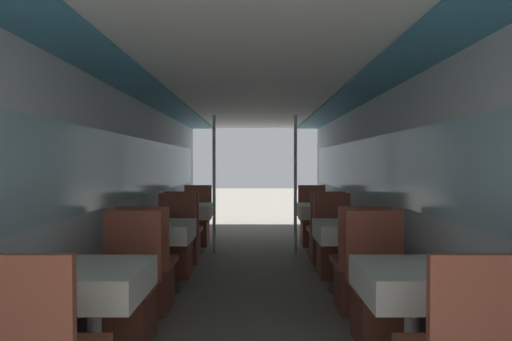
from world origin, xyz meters
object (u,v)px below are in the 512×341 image
object	(u,v)px
chair_right_near_1	(360,279)
dining_table_left_1	(164,234)
chair_left_far_0	(126,304)
chair_left_near_2	(185,241)
chair_right_far_1	(335,251)
dining_table_left_2	(191,212)
chair_left_far_2	(197,227)
support_pole_left_2	(215,184)
chair_left_far_1	(175,251)
chair_right_far_0	(382,304)
chair_right_near_2	(326,241)
support_pole_right_2	(296,184)
chair_right_far_2	(314,227)
dining_table_right_0	(412,286)
dining_table_right_2	(319,212)
chair_left_near_1	(149,279)
dining_table_left_0	(95,286)
dining_table_right_1	(346,234)

from	to	relation	value
chair_right_near_1	dining_table_left_1	bearing A→B (deg)	163.42
chair_left_far_0	chair_left_near_2	size ratio (longest dim) A/B	1.00
chair_right_near_1	chair_right_far_1	size ratio (longest dim) A/B	1.00
dining_table_left_2	chair_left_far_2	distance (m)	0.67
chair_left_near_2	support_pole_left_2	distance (m)	1.03
chair_left_far_1	chair_right_far_0	bearing A→B (deg)	137.09
chair_right_near_2	support_pole_right_2	world-z (taller)	support_pole_right_2
dining_table_left_1	chair_left_far_0	bearing A→B (deg)	-90.00
chair_left_far_0	chair_right_far_2	size ratio (longest dim) A/B	1.00
chair_left_far_2	dining_table_right_0	xyz separation A→B (m)	(1.97, -4.26, 0.32)
chair_left_far_1	dining_table_right_2	xyz separation A→B (m)	(1.97, 1.25, 0.32)
dining_table_right_0	chair_left_far_0	bearing A→B (deg)	163.42
chair_right_far_2	chair_left_far_2	bearing A→B (deg)	0.00
chair_left_near_1	dining_table_right_2	world-z (taller)	chair_left_near_1
chair_left_far_0	chair_left_far_1	xyz separation A→B (m)	(0.00, 1.83, 0.00)
chair_left_near_2	chair_right_far_0	xyz separation A→B (m)	(1.97, -2.49, 0.00)
dining_table_left_1	dining_table_left_2	bearing A→B (deg)	90.00
chair_left_far_2	chair_right_far_1	bearing A→B (deg)	137.09
dining_table_right_0	chair_right_near_2	distance (m)	3.10
dining_table_right_0	dining_table_left_0	bearing A→B (deg)	180.00
dining_table_right_0	dining_table_right_2	world-z (taller)	same
chair_right_far_1	support_pole_right_2	world-z (taller)	support_pole_right_2
chair_left_near_1	chair_right_near_1	size ratio (longest dim) A/B	1.00
dining_table_left_1	chair_left_far_2	bearing A→B (deg)	90.00
chair_left_far_2	chair_right_far_0	size ratio (longest dim) A/B	1.00
chair_left_near_1	dining_table_left_2	xyz separation A→B (m)	(-0.00, 2.42, 0.32)
chair_left_far_1	dining_table_right_0	size ratio (longest dim) A/B	1.34
dining_table_left_2	chair_right_near_2	distance (m)	2.08
dining_table_right_0	dining_table_left_2	bearing A→B (deg)	118.28
dining_table_right_0	dining_table_right_2	distance (m)	3.67
chair_right_far_0	dining_table_right_1	distance (m)	1.29
dining_table_left_0	dining_table_left_2	distance (m)	3.67
dining_table_right_2	chair_left_near_1	bearing A→B (deg)	-129.17
dining_table_right_0	dining_table_right_2	size ratio (longest dim) A/B	1.00
dining_table_left_0	chair_right_far_2	distance (m)	4.70
chair_right_near_1	chair_right_near_2	xyz separation A→B (m)	(0.00, 1.83, 0.00)
chair_right_far_0	chair_right_near_1	size ratio (longest dim) A/B	1.00
chair_left_near_1	chair_right_far_2	world-z (taller)	same
dining_table_left_1	chair_right_near_2	distance (m)	2.36
chair_left_near_1	chair_right_far_2	xyz separation A→B (m)	(1.97, 3.01, 0.00)
support_pole_right_2	chair_left_near_1	bearing A→B (deg)	-123.66
chair_right_near_1	support_pole_right_2	world-z (taller)	support_pole_right_2
dining_table_left_2	chair_left_far_2	size ratio (longest dim) A/B	0.75
chair_right_far_0	chair_right_near_2	distance (m)	2.49
chair_left_far_1	dining_table_left_1	bearing A→B (deg)	90.00
chair_left_far_0	dining_table_right_0	world-z (taller)	chair_left_far_0
dining_table_right_1	chair_right_near_2	bearing A→B (deg)	90.00
dining_table_left_1	chair_right_far_1	distance (m)	2.08
chair_left_near_1	chair_right_far_1	xyz separation A→B (m)	(1.97, 1.18, 0.00)
dining_table_left_1	chair_left_far_2	distance (m)	2.44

